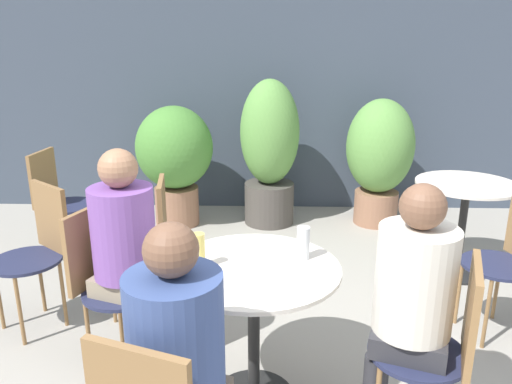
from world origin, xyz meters
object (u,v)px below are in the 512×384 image
bistro_chair_0 (106,273)px  beer_glass_0 (303,243)px  cafe_table_near (254,296)px  potted_plant_0 (175,156)px  cafe_table_far (465,206)px  bistro_chair_6 (39,243)px  seated_person_2 (410,295)px  beer_glass_1 (199,251)px  bistro_chair_4 (149,234)px  bistro_chair_3 (56,195)px  bistro_chair_2 (443,339)px  seated_person_1 (179,354)px  potted_plant_2 (380,155)px  seated_person_0 (127,244)px  potted_plant_1 (270,149)px

bistro_chair_0 → beer_glass_0: bearing=-80.8°
cafe_table_near → bistro_chair_0: bistro_chair_0 is taller
potted_plant_0 → cafe_table_far: bearing=-23.6°
bistro_chair_6 → potted_plant_0: bearing=112.2°
seated_person_2 → beer_glass_1: size_ratio=7.25×
bistro_chair_4 → seated_person_2: 1.80m
cafe_table_far → beer_glass_0: bearing=-133.8°
bistro_chair_0 → bistro_chair_3: (-0.87, 1.42, 0.00)m
seated_person_2 → cafe_table_far: bearing=172.2°
bistro_chair_2 → potted_plant_0: size_ratio=0.78×
seated_person_1 → potted_plant_2: 3.58m
cafe_table_near → bistro_chair_3: size_ratio=0.91×
beer_glass_1 → seated_person_1: bearing=-88.4°
potted_plant_2 → beer_glass_0: bearing=-109.8°
beer_glass_1 → seated_person_0: bearing=148.8°
bistro_chair_3 → bistro_chair_4: 1.28m
potted_plant_0 → potted_plant_1: 0.93m
potted_plant_1 → bistro_chair_0: bearing=-111.2°
potted_plant_1 → potted_plant_0: bearing=-175.9°
bistro_chair_4 → beer_glass_1: bearing=18.8°
potted_plant_0 → potted_plant_2: 2.00m
cafe_table_near → potted_plant_1: potted_plant_1 is taller
bistro_chair_4 → beer_glass_1: beer_glass_1 is taller
seated_person_0 → potted_plant_0: bearing=23.8°
cafe_table_far → seated_person_2: seated_person_2 is taller
seated_person_1 → seated_person_2: 1.02m
seated_person_0 → seated_person_2: 1.44m
bistro_chair_2 → cafe_table_near: bearing=-90.0°
bistro_chair_0 → potted_plant_0: 2.25m
potted_plant_1 → beer_glass_0: bearing=-86.2°
cafe_table_near → beer_glass_1: size_ratio=4.90×
cafe_table_near → beer_glass_0: bearing=22.4°
potted_plant_0 → potted_plant_1: potted_plant_1 is taller
bistro_chair_0 → bistro_chair_6: same height
bistro_chair_2 → bistro_chair_3: size_ratio=1.00×
bistro_chair_2 → seated_person_1: size_ratio=0.75×
bistro_chair_4 → seated_person_2: bearing=42.7°
cafe_table_near → bistro_chair_3: bearing=134.6°
cafe_table_near → potted_plant_0: 2.68m
cafe_table_near → beer_glass_0: beer_glass_0 is taller
cafe_table_near → cafe_table_far: size_ratio=1.10×
seated_person_0 → beer_glass_1: size_ratio=7.41×
cafe_table_near → seated_person_0: size_ratio=0.66×
seated_person_2 → beer_glass_0: bearing=-108.2°
seated_person_0 → potted_plant_1: (0.75, 2.37, 0.00)m
cafe_table_near → bistro_chair_3: 2.41m
seated_person_2 → beer_glass_0: (-0.44, 0.34, 0.09)m
cafe_table_far → seated_person_2: size_ratio=0.62×
bistro_chair_3 → seated_person_1: 2.80m
seated_person_2 → beer_glass_1: bearing=-84.1°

